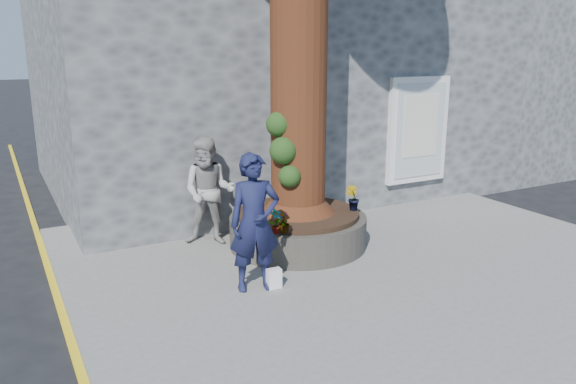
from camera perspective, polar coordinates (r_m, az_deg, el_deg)
name	(u,v)px	position (r m, az deg, el deg)	size (l,w,h in m)	color
ground	(318,308)	(7.69, 3.08, -11.73)	(120.00, 120.00, 0.00)	black
pavement	(366,260)	(9.19, 7.91, -6.89)	(9.00, 8.00, 0.12)	slate
yellow_line	(67,328)	(7.69, -21.56, -12.77)	(0.10, 30.00, 0.01)	yellow
stone_shop	(257,56)	(14.42, -3.19, 13.62)	(10.30, 8.30, 6.30)	#4A4C4F
neighbour_shop	(487,59)	(19.23, 19.52, 12.61)	(6.00, 8.00, 6.00)	#4A4C4F
planter	(298,229)	(9.50, 1.01, -3.75)	(2.30, 2.30, 0.60)	black
man	(255,223)	(7.64, -3.41, -3.15)	(0.70, 0.46, 1.92)	#15193B
woman	(209,192)	(9.51, -8.03, 0.05)	(0.89, 0.69, 1.83)	#9F9D98
shopping_bag	(274,278)	(7.93, -1.43, -8.76)	(0.20, 0.12, 0.28)	white
plant_a	(276,221)	(8.25, -1.26, -2.96)	(0.21, 0.14, 0.39)	gray
plant_b	(352,198)	(9.49, 6.57, -0.61)	(0.23, 0.22, 0.42)	gray
plant_c	(284,223)	(8.33, -0.42, -3.12)	(0.17, 0.17, 0.30)	gray
plant_d	(244,194)	(9.84, -4.47, -0.24)	(0.31, 0.27, 0.34)	gray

